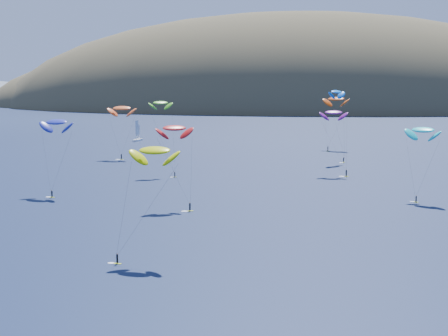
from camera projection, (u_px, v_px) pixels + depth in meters
island at (313, 118)px, 621.82m from camera, size 730.00×300.00×210.00m
sailboat at (138, 139)px, 297.05m from camera, size 9.13×7.82×11.06m
kitesurfer_1 at (122, 108)px, 234.62m from camera, size 10.74×9.25×21.69m
kitesurfer_2 at (155, 151)px, 106.76m from camera, size 10.25×9.81×20.61m
kitesurfer_3 at (161, 103)px, 196.52m from camera, size 10.65×11.81×24.44m
kitesurfer_4 at (337, 92)px, 225.17m from camera, size 8.35×10.67×27.42m
kitesurfer_5 at (423, 130)px, 156.26m from camera, size 9.83×10.86×19.95m
kitesurfer_6 at (334, 113)px, 197.13m from camera, size 8.99×9.71×21.71m
kitesurfer_9 at (174, 128)px, 148.05m from camera, size 10.38×11.14×20.96m
kitesurfer_10 at (56, 122)px, 164.26m from camera, size 10.39×11.44×21.46m
kitesurfer_11 at (336, 99)px, 264.71m from camera, size 12.38×17.23×24.22m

